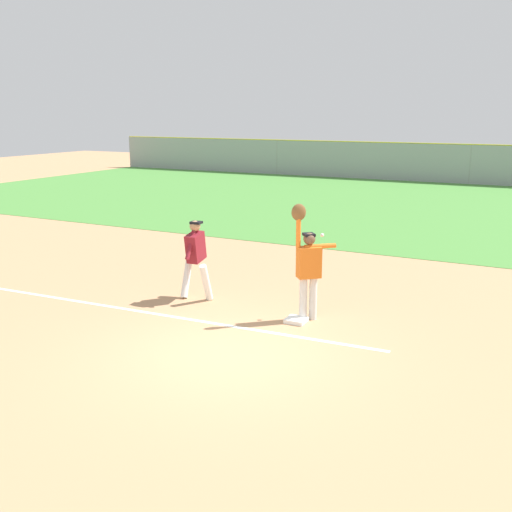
% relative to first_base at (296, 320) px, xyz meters
% --- Properties ---
extents(ground_plane, '(80.03, 80.03, 0.00)m').
position_rel_first_base_xyz_m(ground_plane, '(-0.38, -1.87, -0.04)').
color(ground_plane, tan).
extents(outfield_grass, '(47.35, 19.03, 0.01)m').
position_rel_first_base_xyz_m(outfield_grass, '(-0.38, 15.69, -0.04)').
color(outfield_grass, '#478438').
rests_on(outfield_grass, ground_plane).
extents(chalk_foul_line, '(11.99, 0.62, 0.01)m').
position_rel_first_base_xyz_m(chalk_foul_line, '(-4.00, -0.90, -0.04)').
color(chalk_foul_line, white).
rests_on(chalk_foul_line, ground_plane).
extents(first_base, '(0.39, 0.39, 0.08)m').
position_rel_first_base_xyz_m(first_base, '(0.00, 0.00, 0.00)').
color(first_base, white).
rests_on(first_base, ground_plane).
extents(fielder, '(0.75, 0.67, 2.28)m').
position_rel_first_base_xyz_m(fielder, '(0.12, 0.23, 1.08)').
color(fielder, silver).
rests_on(fielder, ground_plane).
extents(runner, '(0.76, 0.85, 1.72)m').
position_rel_first_base_xyz_m(runner, '(-2.49, 0.37, 0.96)').
color(runner, white).
rests_on(runner, ground_plane).
extents(baseball, '(0.07, 0.07, 0.07)m').
position_rel_first_base_xyz_m(baseball, '(0.25, 0.63, 1.58)').
color(baseball, white).
extents(outfield_fence, '(47.43, 0.08, 2.22)m').
position_rel_first_base_xyz_m(outfield_fence, '(-0.38, 25.21, 1.07)').
color(outfield_fence, '#93999E').
rests_on(outfield_fence, ground_plane).
extents(parked_car_red, '(4.54, 2.39, 1.25)m').
position_rel_first_base_xyz_m(parked_car_red, '(-10.46, 28.27, 0.63)').
color(parked_car_red, '#B21E1E').
rests_on(parked_car_red, ground_plane).
extents(parked_car_tan, '(4.53, 2.37, 1.25)m').
position_rel_first_base_xyz_m(parked_car_tan, '(-3.73, 28.49, 0.63)').
color(parked_car_tan, tan).
rests_on(parked_car_tan, ground_plane).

